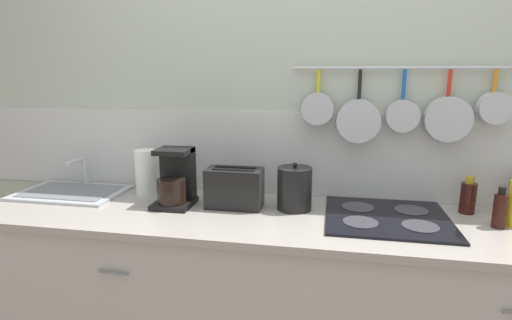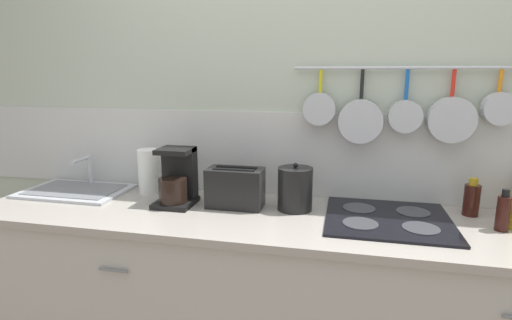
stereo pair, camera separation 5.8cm
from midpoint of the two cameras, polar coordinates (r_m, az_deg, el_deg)
name	(u,v)px [view 2 (the right image)]	position (r m, az deg, el deg)	size (l,w,h in m)	color
wall_back	(315,126)	(2.15, 9.26, 4.84)	(7.20, 0.16, 2.60)	#B2BCA8
cabinet_base	(303,308)	(2.08, 7.62, -20.22)	(3.21, 0.65, 0.85)	#B7B2A8
countertop	(306,222)	(1.88, 8.01, -8.73)	(3.25, 0.67, 0.03)	#A59E93
sink_basin	(76,189)	(2.45, -23.66, -3.88)	(0.57, 0.37, 0.18)	#B7BABF
paper_towel_roll	(149,171)	(2.27, -14.33, -1.59)	(0.12, 0.12, 0.25)	white
coffee_maker	(177,181)	(2.06, -10.45, -2.93)	(0.19, 0.21, 0.29)	black
toaster	(235,188)	(1.98, -2.15, -3.98)	(0.29, 0.15, 0.20)	black
kettle	(295,189)	(1.95, 6.45, -4.10)	(0.17, 0.17, 0.23)	black
cooktop	(388,219)	(1.94, 19.13, -7.93)	(0.55, 0.52, 0.01)	black
bottle_dish_soap	(472,199)	(2.14, 29.12, -4.91)	(0.07, 0.07, 0.18)	#33140F
bottle_olive_oil	(503,212)	(2.00, 32.54, -6.34)	(0.05, 0.05, 0.18)	#33140F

